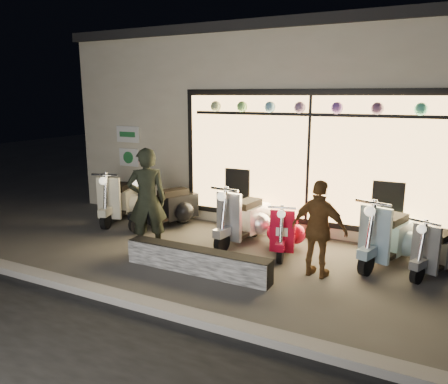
# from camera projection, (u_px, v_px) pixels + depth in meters

# --- Properties ---
(ground) EXTENTS (40.00, 40.00, 0.00)m
(ground) POSITION_uv_depth(u_px,v_px,m) (226.00, 261.00, 7.42)
(ground) COLOR #383533
(ground) RESTS_ON ground
(kerb) EXTENTS (40.00, 0.25, 0.12)m
(kerb) POSITION_uv_depth(u_px,v_px,m) (157.00, 308.00, 5.67)
(kerb) COLOR slate
(kerb) RESTS_ON ground
(shop_building) EXTENTS (10.20, 6.23, 4.20)m
(shop_building) POSITION_uv_depth(u_px,v_px,m) (313.00, 121.00, 11.29)
(shop_building) COLOR beige
(shop_building) RESTS_ON ground
(graffiti_barrier) EXTENTS (2.48, 0.28, 0.40)m
(graffiti_barrier) POSITION_uv_depth(u_px,v_px,m) (197.00, 261.00, 6.90)
(graffiti_barrier) COLOR black
(graffiti_barrier) RESTS_ON ground
(scooter_silver) EXTENTS (0.63, 1.57, 1.11)m
(scooter_silver) POSITION_uv_depth(u_px,v_px,m) (246.00, 218.00, 8.40)
(scooter_silver) COLOR black
(scooter_silver) RESTS_ON ground
(scooter_red) EXTENTS (0.60, 1.30, 0.93)m
(scooter_red) POSITION_uv_depth(u_px,v_px,m) (285.00, 230.00, 7.88)
(scooter_red) COLOR black
(scooter_red) RESTS_ON ground
(scooter_black) EXTENTS (0.91, 1.55, 1.13)m
(scooter_black) POSITION_uv_depth(u_px,v_px,m) (171.00, 205.00, 9.33)
(scooter_black) COLOR black
(scooter_black) RESTS_ON ground
(scooter_cream) EXTENTS (0.82, 1.56, 1.12)m
(scooter_cream) POSITION_uv_depth(u_px,v_px,m) (120.00, 199.00, 9.88)
(scooter_cream) COLOR black
(scooter_cream) RESTS_ON ground
(scooter_blue) EXTENTS (0.81, 1.57, 1.13)m
(scooter_blue) POSITION_uv_depth(u_px,v_px,m) (390.00, 236.00, 7.32)
(scooter_blue) COLOR black
(scooter_blue) RESTS_ON ground
(scooter_grey) EXTENTS (0.74, 1.27, 0.92)m
(scooter_grey) POSITION_uv_depth(u_px,v_px,m) (439.00, 250.00, 6.88)
(scooter_grey) COLOR black
(scooter_grey) RESTS_ON ground
(man) EXTENTS (0.81, 0.78, 1.88)m
(man) POSITION_uv_depth(u_px,v_px,m) (147.00, 200.00, 7.72)
(man) COLOR black
(man) RESTS_ON ground
(woman) EXTENTS (0.93, 0.49, 1.52)m
(woman) POSITION_uv_depth(u_px,v_px,m) (319.00, 229.00, 6.65)
(woman) COLOR brown
(woman) RESTS_ON ground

